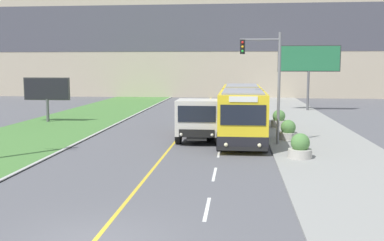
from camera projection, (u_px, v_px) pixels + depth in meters
The scene contains 10 objects.
lane_marking_centre at pixel (128, 215), 13.73m from camera, with size 2.88×140.00×0.01m.
apartment_block_background at pixel (213, 33), 65.35m from camera, with size 80.00×8.04×18.24m.
city_bus at pixel (242, 112), 28.66m from camera, with size 2.72×12.95×3.13m.
dump_truck at pixel (200, 120), 26.83m from camera, with size 2.58×6.26×2.56m.
traffic_light_mast at pixel (268, 74), 25.11m from camera, with size 2.28×0.32×6.36m.
billboard_large at pixel (309, 61), 44.03m from camera, with size 6.04×0.24×6.46m.
billboard_small at pixel (47, 90), 35.69m from camera, with size 3.73×0.24×3.56m.
planter_round_near at pixel (300, 147), 21.70m from camera, with size 1.14×1.14×1.20m.
planter_round_second at pixel (288, 131), 27.11m from camera, with size 1.13×1.13×1.19m.
planter_round_third at pixel (279, 119), 32.52m from camera, with size 1.13×1.13×1.25m.
Camera 1 is at (3.67, -10.64, 4.57)m, focal length 42.00 mm.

